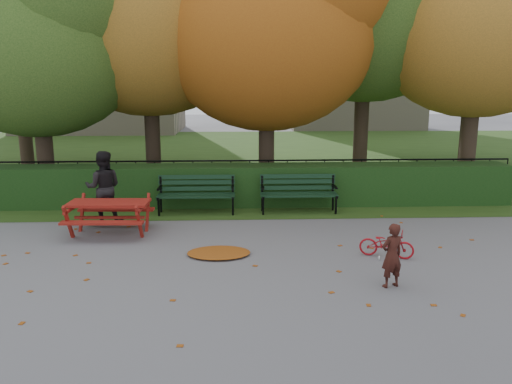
{
  "coord_description": "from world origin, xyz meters",
  "views": [
    {
      "loc": [
        -0.4,
        -7.77,
        2.94
      ],
      "look_at": [
        -0.01,
        1.31,
        1.0
      ],
      "focal_mm": 35.0,
      "sensor_mm": 36.0,
      "label": 1
    }
  ],
  "objects_px": {
    "tree_c": "(280,12)",
    "tree_e": "(497,2)",
    "bicycle": "(387,244)",
    "bench_left": "(196,191)",
    "adult": "(103,187)",
    "picnic_table": "(109,209)",
    "bench_right": "(298,190)",
    "tree_a": "(43,21)",
    "child": "(392,255)",
    "tree_g": "(489,13)"
  },
  "relations": [
    {
      "from": "tree_c",
      "to": "tree_e",
      "type": "height_order",
      "value": "tree_e"
    },
    {
      "from": "tree_e",
      "to": "bicycle",
      "type": "relative_size",
      "value": 8.75
    },
    {
      "from": "bench_left",
      "to": "adult",
      "type": "distance_m",
      "value": 2.11
    },
    {
      "from": "picnic_table",
      "to": "adult",
      "type": "height_order",
      "value": "adult"
    },
    {
      "from": "tree_e",
      "to": "bench_right",
      "type": "xyz_separation_m",
      "value": [
        -5.42,
        -2.07,
        -4.56
      ]
    },
    {
      "from": "bench_right",
      "to": "adult",
      "type": "distance_m",
      "value": 4.42
    },
    {
      "from": "tree_a",
      "to": "child",
      "type": "distance_m",
      "value": 10.4
    },
    {
      "from": "tree_g",
      "to": "bicycle",
      "type": "height_order",
      "value": "tree_g"
    },
    {
      "from": "tree_a",
      "to": "bench_left",
      "type": "distance_m",
      "value": 5.89
    },
    {
      "from": "bench_left",
      "to": "bench_right",
      "type": "height_order",
      "value": "same"
    },
    {
      "from": "adult",
      "to": "bicycle",
      "type": "distance_m",
      "value": 6.03
    },
    {
      "from": "bench_left",
      "to": "bench_right",
      "type": "distance_m",
      "value": 2.4
    },
    {
      "from": "tree_g",
      "to": "picnic_table",
      "type": "relative_size",
      "value": 5.28
    },
    {
      "from": "picnic_table",
      "to": "child",
      "type": "height_order",
      "value": "child"
    },
    {
      "from": "tree_c",
      "to": "adult",
      "type": "height_order",
      "value": "tree_c"
    },
    {
      "from": "bicycle",
      "to": "child",
      "type": "bearing_deg",
      "value": -172.77
    },
    {
      "from": "picnic_table",
      "to": "bicycle",
      "type": "xyz_separation_m",
      "value": [
        5.15,
        -1.6,
        -0.28
      ]
    },
    {
      "from": "tree_a",
      "to": "tree_c",
      "type": "relative_size",
      "value": 0.94
    },
    {
      "from": "picnic_table",
      "to": "bicycle",
      "type": "bearing_deg",
      "value": -15.29
    },
    {
      "from": "tree_a",
      "to": "bicycle",
      "type": "xyz_separation_m",
      "value": [
        7.42,
        -5.15,
        -4.28
      ]
    },
    {
      "from": "tree_e",
      "to": "bench_left",
      "type": "xyz_separation_m",
      "value": [
        -7.82,
        -2.07,
        -4.56
      ]
    },
    {
      "from": "picnic_table",
      "to": "bench_left",
      "type": "bearing_deg",
      "value": 47.95
    },
    {
      "from": "tree_c",
      "to": "bicycle",
      "type": "height_order",
      "value": "tree_c"
    },
    {
      "from": "child",
      "to": "bicycle",
      "type": "bearing_deg",
      "value": -123.72
    },
    {
      "from": "child",
      "to": "adult",
      "type": "height_order",
      "value": "adult"
    },
    {
      "from": "tree_a",
      "to": "bench_right",
      "type": "relative_size",
      "value": 4.16
    },
    {
      "from": "tree_e",
      "to": "bicycle",
      "type": "distance_m",
      "value": 8.39
    },
    {
      "from": "tree_c",
      "to": "bench_left",
      "type": "xyz_separation_m",
      "value": [
        -2.13,
        -2.26,
        -4.3
      ]
    },
    {
      "from": "tree_g",
      "to": "child",
      "type": "height_order",
      "value": "tree_g"
    },
    {
      "from": "tree_a",
      "to": "tree_g",
      "type": "distance_m",
      "value": 14.18
    },
    {
      "from": "bench_right",
      "to": "picnic_table",
      "type": "height_order",
      "value": "bench_right"
    },
    {
      "from": "adult",
      "to": "bicycle",
      "type": "height_order",
      "value": "adult"
    },
    {
      "from": "tree_e",
      "to": "tree_g",
      "type": "bearing_deg",
      "value": 65.6
    },
    {
      "from": "bench_left",
      "to": "tree_c",
      "type": "bearing_deg",
      "value": 46.64
    },
    {
      "from": "bench_right",
      "to": "adult",
      "type": "height_order",
      "value": "adult"
    },
    {
      "from": "tree_g",
      "to": "child",
      "type": "distance_m",
      "value": 13.35
    },
    {
      "from": "tree_e",
      "to": "tree_g",
      "type": "height_order",
      "value": "tree_g"
    },
    {
      "from": "tree_a",
      "to": "child",
      "type": "bearing_deg",
      "value": -42.28
    },
    {
      "from": "adult",
      "to": "bicycle",
      "type": "bearing_deg",
      "value": 149.2
    },
    {
      "from": "tree_e",
      "to": "adult",
      "type": "distance_m",
      "value": 11.04
    },
    {
      "from": "bench_left",
      "to": "bench_right",
      "type": "xyz_separation_m",
      "value": [
        2.4,
        0.0,
        0.0
      ]
    },
    {
      "from": "tree_e",
      "to": "child",
      "type": "bearing_deg",
      "value": -124.81
    },
    {
      "from": "tree_g",
      "to": "bench_left",
      "type": "relative_size",
      "value": 4.75
    },
    {
      "from": "bench_left",
      "to": "bicycle",
      "type": "distance_m",
      "value": 4.83
    },
    {
      "from": "child",
      "to": "bicycle",
      "type": "distance_m",
      "value": 1.36
    },
    {
      "from": "tree_c",
      "to": "bench_right",
      "type": "height_order",
      "value": "tree_c"
    },
    {
      "from": "tree_g",
      "to": "child",
      "type": "relative_size",
      "value": 8.73
    },
    {
      "from": "tree_a",
      "to": "bench_left",
      "type": "bearing_deg",
      "value": -25.76
    },
    {
      "from": "tree_c",
      "to": "bicycle",
      "type": "xyz_separation_m",
      "value": [
        1.4,
        -5.54,
        -4.58
      ]
    },
    {
      "from": "picnic_table",
      "to": "adult",
      "type": "relative_size",
      "value": 1.02
    }
  ]
}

